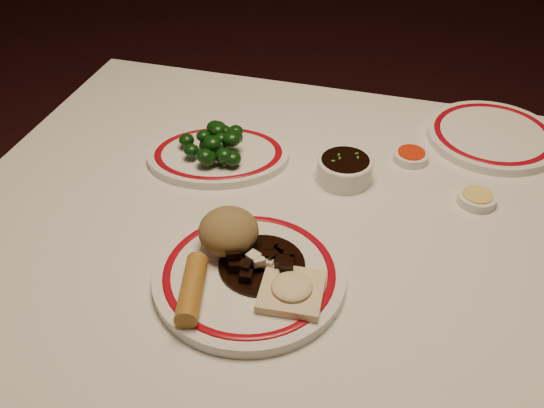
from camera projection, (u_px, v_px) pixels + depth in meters
The scene contains 12 objects.
dining_table at pixel (313, 262), 1.04m from camera, with size 1.20×0.90×0.75m.
main_plate at pixel (249, 276), 0.87m from camera, with size 0.32×0.32×0.02m.
rice_mound at pixel (229, 231), 0.89m from camera, with size 0.09×0.09×0.06m, color olive.
spring_roll at pixel (192, 289), 0.82m from camera, with size 0.03×0.03×0.11m, color #B0782B.
fried_wonton at pixel (292, 290), 0.83m from camera, with size 0.09×0.09×0.02m.
stirfry_heap at pixel (261, 261), 0.87m from camera, with size 0.13×0.13×0.03m.
broccoli_plate at pixel (219, 155), 1.11m from camera, with size 0.31×0.28×0.02m.
broccoli_pile at pixel (216, 143), 1.09m from camera, with size 0.13×0.13×0.05m.
soy_bowl at pixel (345, 170), 1.06m from camera, with size 0.10×0.10×0.04m.
sweet_sour_dish at pixel (411, 156), 1.11m from camera, with size 0.06×0.06×0.02m.
mustard_dish at pixel (477, 198), 1.01m from camera, with size 0.06×0.06×0.02m.
far_plate at pixel (492, 135), 1.17m from camera, with size 0.27×0.27×0.02m.
Camera 1 is at (0.14, -0.74, 1.39)m, focal length 40.00 mm.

